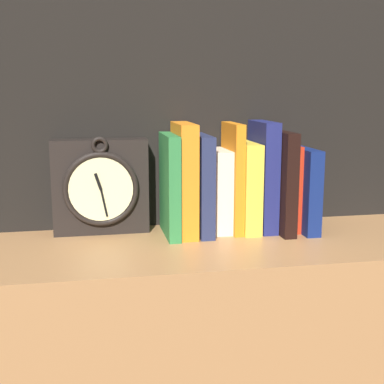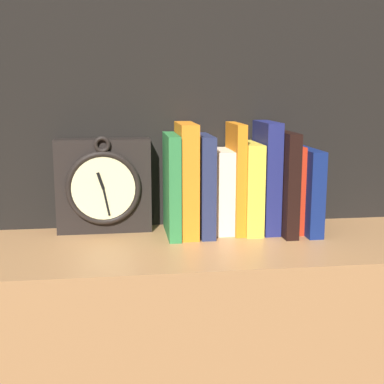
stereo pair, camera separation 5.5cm
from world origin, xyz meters
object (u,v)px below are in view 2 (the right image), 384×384
at_px(book_slot0_green, 172,185).
at_px(book_slot3_cream, 221,191).
at_px(book_slot4_orange, 235,178).
at_px(book_slot5_yellow, 249,187).
at_px(clock, 104,186).
at_px(book_slot7_black, 283,182).
at_px(book_slot9_navy, 305,190).
at_px(book_slot1_orange, 186,179).
at_px(book_slot6_navy, 266,177).
at_px(book_slot2_navy, 204,185).
at_px(book_slot8_red, 292,187).

height_order(book_slot0_green, book_slot3_cream, book_slot0_green).
xyz_separation_m(book_slot4_orange, book_slot5_yellow, (0.03, -0.00, -0.02)).
bearing_deg(clock, book_slot5_yellow, -6.27).
relative_size(book_slot3_cream, book_slot5_yellow, 0.92).
bearing_deg(book_slot7_black, book_slot9_navy, 0.25).
xyz_separation_m(book_slot0_green, book_slot4_orange, (0.14, 0.01, 0.01)).
bearing_deg(book_slot7_black, clock, 172.72).
bearing_deg(book_slot7_black, book_slot1_orange, 177.25).
xyz_separation_m(book_slot1_orange, book_slot5_yellow, (0.13, 0.00, -0.02)).
distance_m(book_slot5_yellow, book_slot7_black, 0.07).
distance_m(book_slot4_orange, book_slot6_navy, 0.07).
relative_size(book_slot4_orange, book_slot9_navy, 1.30).
bearing_deg(book_slot2_navy, book_slot6_navy, 2.42).
height_order(book_slot3_cream, book_slot7_black, book_slot7_black).
bearing_deg(book_slot9_navy, book_slot3_cream, 172.66).
bearing_deg(book_slot4_orange, clock, 173.70).
height_order(book_slot0_green, book_slot2_navy, book_slot0_green).
bearing_deg(book_slot2_navy, book_slot5_yellow, 2.43).
relative_size(book_slot1_orange, book_slot7_black, 1.09).
bearing_deg(book_slot0_green, book_slot9_navy, -1.30).
relative_size(clock, book_slot6_navy, 0.89).
bearing_deg(book_slot1_orange, book_slot2_navy, 0.48).
relative_size(book_slot6_navy, book_slot7_black, 1.09).
xyz_separation_m(book_slot8_red, book_slot9_navy, (0.02, -0.02, -0.00)).
height_order(book_slot3_cream, book_slot4_orange, book_slot4_orange).
xyz_separation_m(book_slot3_cream, book_slot8_red, (0.15, -0.01, 0.00)).
bearing_deg(book_slot5_yellow, book_slot3_cream, 171.31).
bearing_deg(book_slot8_red, clock, 175.50).
distance_m(clock, book_slot5_yellow, 0.31).
relative_size(book_slot3_cream, book_slot9_navy, 0.98).
distance_m(book_slot1_orange, book_slot4_orange, 0.11).
distance_m(clock, book_slot8_red, 0.40).
bearing_deg(book_slot4_orange, book_slot2_navy, -174.01).
bearing_deg(book_slot3_cream, book_slot6_navy, -4.35).
relative_size(book_slot1_orange, book_slot2_navy, 1.12).
relative_size(book_slot4_orange, book_slot8_red, 1.25).
height_order(book_slot1_orange, book_slot8_red, book_slot1_orange).
height_order(book_slot0_green, book_slot6_navy, book_slot6_navy).
relative_size(book_slot0_green, book_slot1_orange, 0.91).
bearing_deg(book_slot8_red, book_slot2_navy, -178.16).
bearing_deg(book_slot0_green, book_slot8_red, 2.11).
bearing_deg(book_slot3_cream, book_slot5_yellow, -8.69).
bearing_deg(book_slot2_navy, book_slot7_black, -3.48).
distance_m(book_slot3_cream, book_slot5_yellow, 0.06).
bearing_deg(book_slot5_yellow, book_slot8_red, 1.22).
xyz_separation_m(book_slot0_green, book_slot3_cream, (0.11, 0.02, -0.02)).
xyz_separation_m(book_slot1_orange, book_slot9_navy, (0.25, -0.01, -0.03)).
height_order(book_slot0_green, book_slot1_orange, book_slot1_orange).
distance_m(book_slot0_green, book_slot8_red, 0.26).
height_order(book_slot2_navy, book_slot8_red, book_slot2_navy).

